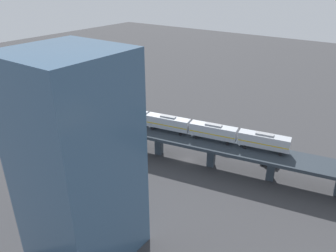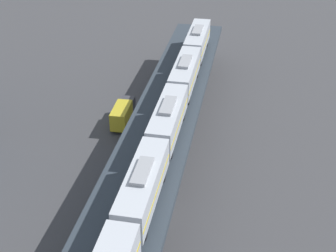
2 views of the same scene
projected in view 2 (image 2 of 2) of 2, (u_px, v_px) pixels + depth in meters
ground_plane at (146, 214)px, 54.20m from camera, size 400.00×400.00×0.00m
elevated_viaduct at (145, 173)px, 51.28m from camera, size 25.65×91.93×6.73m
subway_train at (168, 118)px, 54.47m from camera, size 14.55×61.80×4.45m
delivery_truck at (123, 113)px, 70.48m from camera, size 3.76×7.52×3.20m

